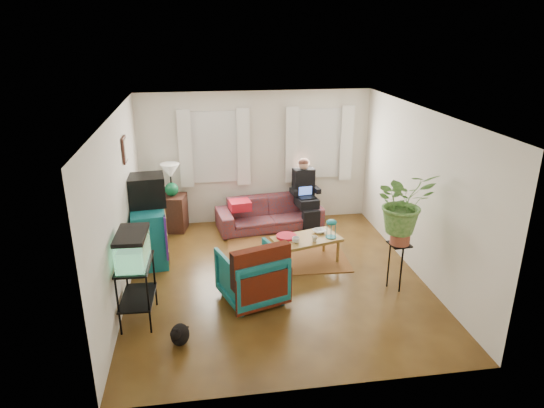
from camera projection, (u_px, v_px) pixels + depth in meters
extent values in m
cube|color=#4F2B14|center=(276.00, 278.00, 7.64)|extent=(4.50, 5.00, 0.01)
cube|color=white|center=(276.00, 113.00, 6.74)|extent=(4.50, 5.00, 0.01)
cube|color=silver|center=(256.00, 158.00, 9.51)|extent=(4.50, 0.01, 2.60)
cube|color=silver|center=(315.00, 284.00, 4.87)|extent=(4.50, 0.01, 2.60)
cube|color=silver|center=(120.00, 209.00, 6.87)|extent=(0.01, 5.00, 2.60)
cube|color=silver|center=(419.00, 193.00, 7.50)|extent=(0.01, 5.00, 2.60)
cube|color=white|center=(215.00, 147.00, 9.29)|extent=(1.08, 0.04, 1.38)
cube|color=white|center=(319.00, 143.00, 9.58)|extent=(1.08, 0.04, 1.38)
cube|color=white|center=(215.00, 148.00, 9.21)|extent=(1.36, 0.06, 1.50)
cube|color=white|center=(320.00, 144.00, 9.50)|extent=(1.36, 0.06, 1.50)
cube|color=#3D2616|center=(125.00, 150.00, 7.44)|extent=(0.04, 0.32, 0.40)
cube|color=maroon|center=(286.00, 253.00, 8.44)|extent=(2.05, 1.67, 0.01)
imported|color=brown|center=(269.00, 208.00, 9.43)|extent=(2.11, 1.06, 0.79)
cube|color=#3B2316|center=(173.00, 213.00, 9.34)|extent=(0.56, 0.56, 0.70)
cube|color=#115B66|center=(149.00, 233.00, 8.11)|extent=(0.64, 1.10, 0.95)
cube|color=black|center=(147.00, 190.00, 7.96)|extent=(0.63, 0.59, 0.50)
cube|color=black|center=(137.00, 292.00, 6.43)|extent=(0.45, 0.77, 0.84)
cube|color=#7FD899|center=(132.00, 248.00, 6.20)|extent=(0.40, 0.70, 0.44)
ellipsoid|color=black|center=(180.00, 333.00, 6.02)|extent=(0.33, 0.41, 0.31)
imported|color=#135374|center=(252.00, 273.00, 6.91)|extent=(1.03, 1.00, 0.85)
cube|color=#9E0A0A|center=(262.00, 272.00, 6.57)|extent=(0.87, 0.46, 0.70)
cube|color=brown|center=(306.00, 250.00, 8.07)|extent=(1.21, 0.87, 0.45)
imported|color=white|center=(296.00, 240.00, 7.79)|extent=(0.15, 0.15, 0.10)
imported|color=beige|center=(314.00, 239.00, 7.84)|extent=(0.12, 0.12, 0.09)
imported|color=white|center=(319.00, 231.00, 8.18)|extent=(0.26, 0.26, 0.05)
cylinder|color=#B21414|center=(286.00, 236.00, 7.99)|extent=(0.42, 0.42, 0.04)
cube|color=black|center=(397.00, 266.00, 7.24)|extent=(0.34, 0.34, 0.73)
imported|color=#599947|center=(403.00, 211.00, 6.93)|extent=(0.91, 0.80, 0.93)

